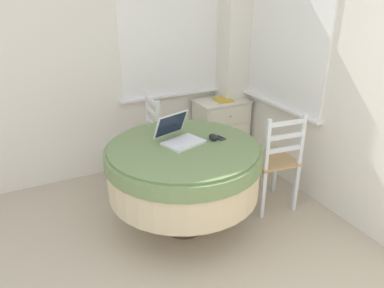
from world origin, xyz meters
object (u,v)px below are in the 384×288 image
(cell_phone, at_px, (219,138))
(laptop, at_px, (179,136))
(book_on_cabinet, at_px, (223,100))
(round_dining_table, at_px, (184,166))
(computer_mouse, at_px, (213,137))
(dining_chair_near_back_window, at_px, (142,143))
(dining_chair_near_right_window, at_px, (274,162))
(corner_cabinet, at_px, (221,129))

(cell_phone, bearing_deg, laptop, 165.19)
(laptop, distance_m, book_on_cabinet, 1.35)
(round_dining_table, bearing_deg, computer_mouse, -1.11)
(laptop, height_order, cell_phone, laptop)
(computer_mouse, xyz_separation_m, dining_chair_near_back_window, (-0.32, 0.85, -0.32))
(dining_chair_near_right_window, bearing_deg, dining_chair_near_back_window, 134.68)
(round_dining_table, xyz_separation_m, computer_mouse, (0.26, -0.01, 0.20))
(laptop, bearing_deg, dining_chair_near_back_window, 94.47)
(laptop, xyz_separation_m, book_on_cabinet, (0.97, 0.94, -0.10))
(computer_mouse, relative_size, corner_cabinet, 0.14)
(cell_phone, relative_size, dining_chair_near_back_window, 0.12)
(dining_chair_near_back_window, height_order, corner_cabinet, dining_chair_near_back_window)
(round_dining_table, distance_m, dining_chair_near_back_window, 0.85)
(dining_chair_near_right_window, distance_m, book_on_cabinet, 1.13)
(corner_cabinet, bearing_deg, laptop, -135.19)
(computer_mouse, xyz_separation_m, corner_cabinet, (0.71, 1.05, -0.43))
(computer_mouse, height_order, corner_cabinet, computer_mouse)
(cell_phone, bearing_deg, dining_chair_near_back_window, 114.10)
(dining_chair_near_right_window, bearing_deg, corner_cabinet, 83.63)
(round_dining_table, relative_size, corner_cabinet, 1.77)
(computer_mouse, distance_m, dining_chair_near_right_window, 0.67)
(laptop, bearing_deg, book_on_cabinet, 44.07)
(round_dining_table, relative_size, computer_mouse, 12.64)
(laptop, xyz_separation_m, dining_chair_near_back_window, (-0.06, 0.76, -0.35))
(corner_cabinet, bearing_deg, book_on_cabinet, -90.81)
(round_dining_table, height_order, book_on_cabinet, round_dining_table)
(computer_mouse, bearing_deg, laptop, 160.74)
(laptop, distance_m, corner_cabinet, 1.44)
(laptop, height_order, book_on_cabinet, laptop)
(cell_phone, relative_size, corner_cabinet, 0.16)
(computer_mouse, distance_m, cell_phone, 0.06)
(cell_phone, relative_size, book_on_cabinet, 0.59)
(dining_chair_near_right_window, bearing_deg, cell_phone, 172.28)
(round_dining_table, height_order, laptop, laptop)
(laptop, height_order, dining_chair_near_right_window, laptop)
(round_dining_table, xyz_separation_m, cell_phone, (0.32, 0.00, 0.18))
(round_dining_table, bearing_deg, dining_chair_near_right_window, -4.75)
(laptop, distance_m, dining_chair_near_right_window, 0.92)
(cell_phone, bearing_deg, book_on_cabinet, 57.49)
(corner_cabinet, bearing_deg, dining_chair_near_back_window, -168.75)
(dining_chair_near_right_window, bearing_deg, book_on_cabinet, 83.51)
(corner_cabinet, height_order, book_on_cabinet, book_on_cabinet)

